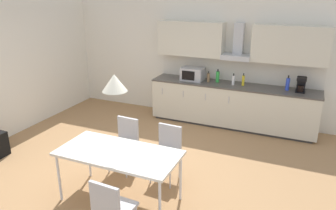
% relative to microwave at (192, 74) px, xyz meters
% --- Properties ---
extents(ground_plane, '(8.71, 8.71, 0.02)m').
position_rel_microwave_xyz_m(ground_plane, '(-0.15, -2.58, -1.07)').
color(ground_plane, '#9E754C').
extents(wall_back, '(6.97, 0.10, 2.72)m').
position_rel_microwave_xyz_m(wall_back, '(-0.15, 0.38, 0.30)').
color(wall_back, silver).
rests_on(wall_back, ground_plane).
extents(kitchen_counter, '(3.51, 0.68, 0.92)m').
position_rel_microwave_xyz_m(kitchen_counter, '(0.91, 0.00, -0.60)').
color(kitchen_counter, '#333333').
rests_on(kitchen_counter, ground_plane).
extents(backsplash_tile, '(3.49, 0.02, 0.49)m').
position_rel_microwave_xyz_m(backsplash_tile, '(0.91, 0.31, 0.10)').
color(backsplash_tile, silver).
rests_on(backsplash_tile, kitchen_counter).
extents(upper_wall_cabinets, '(3.49, 0.40, 0.74)m').
position_rel_microwave_xyz_m(upper_wall_cabinets, '(0.91, 0.16, 0.74)').
color(upper_wall_cabinets, beige).
extents(microwave, '(0.48, 0.35, 0.28)m').
position_rel_microwave_xyz_m(microwave, '(0.00, 0.00, 0.00)').
color(microwave, '#ADADB2').
rests_on(microwave, kitchen_counter).
extents(coffee_maker, '(0.18, 0.19, 0.30)m').
position_rel_microwave_xyz_m(coffee_maker, '(2.23, 0.03, 0.01)').
color(coffee_maker, black).
rests_on(coffee_maker, kitchen_counter).
extents(bottle_blue, '(0.07, 0.07, 0.30)m').
position_rel_microwave_xyz_m(bottle_blue, '(1.99, 0.04, -0.01)').
color(bottle_blue, blue).
rests_on(bottle_blue, kitchen_counter).
extents(bottle_green, '(0.08, 0.08, 0.29)m').
position_rel_microwave_xyz_m(bottle_green, '(0.55, 0.06, -0.02)').
color(bottle_green, green).
rests_on(bottle_green, kitchen_counter).
extents(bottle_white, '(0.06, 0.06, 0.24)m').
position_rel_microwave_xyz_m(bottle_white, '(0.91, -0.02, -0.04)').
color(bottle_white, white).
rests_on(bottle_white, kitchen_counter).
extents(bottle_yellow, '(0.06, 0.06, 0.26)m').
position_rel_microwave_xyz_m(bottle_yellow, '(1.11, 0.02, -0.03)').
color(bottle_yellow, yellow).
rests_on(bottle_yellow, kitchen_counter).
extents(bottle_brown, '(0.06, 0.06, 0.24)m').
position_rel_microwave_xyz_m(bottle_brown, '(0.37, -0.01, -0.04)').
color(bottle_brown, brown).
rests_on(bottle_brown, kitchen_counter).
extents(dining_table, '(1.67, 0.81, 0.76)m').
position_rel_microwave_xyz_m(dining_table, '(0.11, -3.29, -0.35)').
color(dining_table, silver).
rests_on(dining_table, ground_plane).
extents(chair_far_left, '(0.42, 0.42, 0.87)m').
position_rel_microwave_xyz_m(chair_far_left, '(-0.26, -2.50, -0.53)').
color(chair_far_left, '#B2B2B7').
rests_on(chair_far_left, ground_plane).
extents(chair_near_right, '(0.42, 0.42, 0.87)m').
position_rel_microwave_xyz_m(chair_near_right, '(0.48, -4.07, -0.53)').
color(chair_near_right, '#B2B2B7').
rests_on(chair_near_right, ground_plane).
extents(chair_far_right, '(0.42, 0.42, 0.87)m').
position_rel_microwave_xyz_m(chair_far_right, '(0.49, -2.50, -0.53)').
color(chair_far_right, '#B2B2B7').
rests_on(chair_far_right, ground_plane).
extents(pendant_lamp, '(0.32, 0.32, 0.22)m').
position_rel_microwave_xyz_m(pendant_lamp, '(0.11, -3.29, 0.67)').
color(pendant_lamp, silver).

